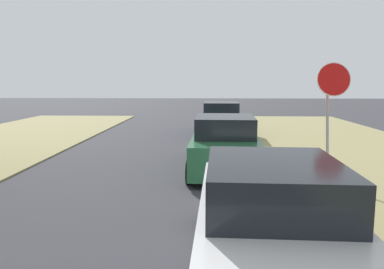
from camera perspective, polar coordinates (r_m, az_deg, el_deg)
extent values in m
cylinder|color=#9EA0A5|center=(9.72, 20.05, -0.52)|extent=(0.07, 0.43, 2.23)
cylinder|color=white|center=(9.40, 20.92, 7.91)|extent=(0.81, 0.18, 0.80)
cylinder|color=red|center=(9.40, 20.91, 7.91)|extent=(0.77, 0.18, 0.75)
cube|color=white|center=(5.15, 11.80, -14.30)|extent=(1.98, 4.46, 0.85)
cube|color=black|center=(4.71, 12.40, -7.37)|extent=(1.67, 2.08, 0.56)
cylinder|color=black|center=(6.75, 2.36, -11.25)|extent=(0.22, 0.61, 0.60)
cylinder|color=black|center=(6.92, 17.19, -11.12)|extent=(0.22, 0.61, 0.60)
cube|color=#28663D|center=(10.80, 5.02, -2.30)|extent=(1.98, 4.46, 0.85)
cube|color=black|center=(10.47, 5.08, 1.28)|extent=(1.67, 2.08, 0.56)
cylinder|color=black|center=(12.49, 0.90, -2.20)|extent=(0.22, 0.61, 0.60)
cylinder|color=black|center=(12.51, 8.89, -2.27)|extent=(0.22, 0.61, 0.60)
cylinder|color=black|center=(9.27, -0.27, -5.85)|extent=(0.22, 0.61, 0.60)
cylinder|color=black|center=(9.30, 10.53, -5.94)|extent=(0.22, 0.61, 0.60)
cube|color=navy|center=(17.92, 4.50, 1.86)|extent=(1.98, 4.46, 0.85)
cube|color=black|center=(17.64, 4.53, 4.06)|extent=(1.67, 2.08, 0.56)
cylinder|color=black|center=(19.61, 1.92, 1.57)|extent=(0.22, 0.61, 0.60)
cylinder|color=black|center=(19.62, 7.01, 1.52)|extent=(0.22, 0.61, 0.60)
cylinder|color=black|center=(16.33, 1.46, 0.25)|extent=(0.22, 0.61, 0.60)
cylinder|color=black|center=(16.35, 7.56, 0.19)|extent=(0.22, 0.61, 0.60)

